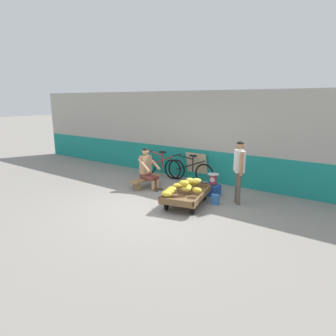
# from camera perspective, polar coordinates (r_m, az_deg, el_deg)

# --- Properties ---
(ground_plane) EXTENTS (80.00, 80.00, 0.00)m
(ground_plane) POSITION_cam_1_polar(r_m,az_deg,el_deg) (6.78, -2.90, -8.05)
(ground_plane) COLOR gray
(back_wall) EXTENTS (16.00, 0.30, 2.75)m
(back_wall) POSITION_cam_1_polar(r_m,az_deg,el_deg) (8.86, 8.81, 6.10)
(back_wall) COLOR #19847A
(back_wall) RESTS_ON ground
(banana_cart) EXTENTS (1.13, 1.59, 0.36)m
(banana_cart) POSITION_cam_1_polar(r_m,az_deg,el_deg) (6.95, 3.73, -5.41)
(banana_cart) COLOR brown
(banana_cart) RESTS_ON ground
(banana_pile) EXTENTS (0.85, 1.32, 0.26)m
(banana_pile) POSITION_cam_1_polar(r_m,az_deg,el_deg) (6.87, 3.14, -3.70)
(banana_pile) COLOR gold
(banana_pile) RESTS_ON banana_cart
(low_bench) EXTENTS (0.34, 1.11, 0.27)m
(low_bench) POSITION_cam_1_polar(r_m,az_deg,el_deg) (8.37, -4.43, -2.43)
(low_bench) COLOR olive
(low_bench) RESTS_ON ground
(vendor_seated) EXTENTS (0.71, 0.54, 1.14)m
(vendor_seated) POSITION_cam_1_polar(r_m,az_deg,el_deg) (8.21, -4.06, -0.08)
(vendor_seated) COLOR tan
(vendor_seated) RESTS_ON ground
(plastic_crate) EXTENTS (0.36, 0.28, 0.30)m
(plastic_crate) POSITION_cam_1_polar(r_m,az_deg,el_deg) (7.70, 8.89, -4.36)
(plastic_crate) COLOR #234CA8
(plastic_crate) RESTS_ON ground
(weighing_scale) EXTENTS (0.30, 0.30, 0.29)m
(weighing_scale) POSITION_cam_1_polar(r_m,az_deg,el_deg) (7.61, 8.97, -2.19)
(weighing_scale) COLOR #28282D
(weighing_scale) RESTS_ON plastic_crate
(bicycle_near_left) EXTENTS (1.66, 0.48, 0.86)m
(bicycle_near_left) POSITION_cam_1_polar(r_m,az_deg,el_deg) (9.44, -1.60, 0.40)
(bicycle_near_left) COLOR black
(bicycle_near_left) RESTS_ON ground
(bicycle_far_left) EXTENTS (1.66, 0.48, 0.86)m
(bicycle_far_left) POSITION_cam_1_polar(r_m,az_deg,el_deg) (8.85, 4.36, -0.52)
(bicycle_far_left) COLOR black
(bicycle_far_left) RESTS_ON ground
(sign_board) EXTENTS (0.70, 0.24, 0.88)m
(sign_board) POSITION_cam_1_polar(r_m,az_deg,el_deg) (9.05, 5.76, 0.31)
(sign_board) COLOR #C6B289
(sign_board) RESTS_ON ground
(customer_adult) EXTENTS (0.35, 0.42, 1.53)m
(customer_adult) POSITION_cam_1_polar(r_m,az_deg,el_deg) (7.04, 13.95, 0.47)
(customer_adult) COLOR brown
(customer_adult) RESTS_ON ground
(shopping_bag) EXTENTS (0.18, 0.12, 0.24)m
(shopping_bag) POSITION_cam_1_polar(r_m,az_deg,el_deg) (7.10, 9.33, -6.18)
(shopping_bag) COLOR #3370B7
(shopping_bag) RESTS_ON ground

